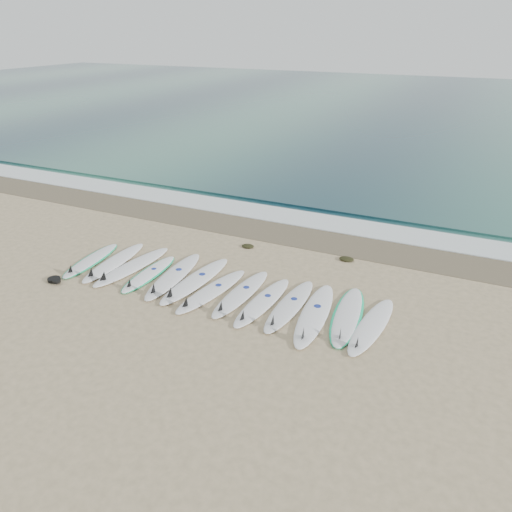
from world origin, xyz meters
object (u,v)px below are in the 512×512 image
at_px(surfboard_0, 90,261).
at_px(surfboard_12, 371,327).
at_px(leash_coil, 55,280).
at_px(surfboard_6, 210,292).

relative_size(surfboard_0, surfboard_12, 0.92).
distance_m(surfboard_12, leash_coil, 7.93).
distance_m(surfboard_0, surfboard_12, 7.80).
distance_m(surfboard_6, leash_coil, 4.08).
bearing_deg(surfboard_0, surfboard_6, -8.39).
relative_size(surfboard_0, leash_coil, 5.28).
bearing_deg(surfboard_6, leash_coil, -155.40).
relative_size(surfboard_12, leash_coil, 5.74).
height_order(surfboard_0, leash_coil, surfboard_0).
bearing_deg(surfboard_12, surfboard_6, -173.17).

